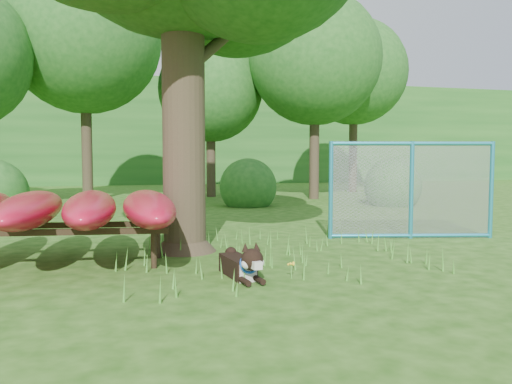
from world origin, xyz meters
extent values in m
plane|color=#1F4B0F|center=(0.00, 0.00, 0.00)|extent=(80.00, 80.00, 0.00)
cylinder|color=#31271B|center=(-0.82, 1.90, 2.68)|extent=(0.90, 0.90, 5.35)
cone|color=#31271B|center=(-0.82, 1.90, 0.27)|extent=(1.35, 1.35, 0.54)
cylinder|color=#31271B|center=(-0.23, 2.15, 3.43)|extent=(1.24, 1.17, 1.14)
cylinder|color=#31271B|center=(-1.40, 1.89, 3.85)|extent=(1.27, 0.32, 1.09)
cylinder|color=brown|center=(-0.82, 1.90, 0.72)|extent=(0.14, 0.14, 1.45)
cylinder|color=brown|center=(-0.82, 1.90, 1.22)|extent=(0.39, 0.11, 0.08)
cylinder|color=black|center=(-1.38, 0.74, 0.25)|extent=(0.09, 0.09, 0.51)
cylinder|color=black|center=(-1.29, 1.44, 0.25)|extent=(0.09, 0.09, 0.51)
cube|color=black|center=(-2.68, 0.93, 0.53)|extent=(3.01, 0.50, 0.08)
cube|color=black|center=(-2.59, 1.63, 0.53)|extent=(3.01, 0.50, 0.08)
ellipsoid|color=red|center=(-3.04, 1.33, 0.81)|extent=(0.81, 3.05, 0.48)
ellipsoid|color=red|center=(-2.23, 1.22, 0.81)|extent=(0.71, 3.03, 0.48)
ellipsoid|color=red|center=(-1.43, 1.11, 0.81)|extent=(0.81, 3.05, 0.48)
cube|color=black|center=(-0.36, 0.01, 0.12)|extent=(0.37, 0.75, 0.25)
cube|color=silver|center=(-0.32, -0.30, 0.11)|extent=(0.25, 0.18, 0.23)
sphere|color=black|center=(-0.29, -0.48, 0.31)|extent=(0.27, 0.27, 0.27)
cube|color=silver|center=(-0.27, -0.61, 0.27)|extent=(0.12, 0.16, 0.09)
sphere|color=silver|center=(-0.37, -0.52, 0.27)|extent=(0.12, 0.12, 0.12)
sphere|color=silver|center=(-0.21, -0.49, 0.27)|extent=(0.12, 0.12, 0.12)
cone|color=black|center=(-0.37, -0.45, 0.45)|extent=(0.10, 0.12, 0.13)
cone|color=black|center=(-0.23, -0.43, 0.45)|extent=(0.13, 0.14, 0.13)
cylinder|color=black|center=(-0.39, -0.47, 0.05)|extent=(0.12, 0.32, 0.07)
cylinder|color=black|center=(-0.20, -0.44, 0.05)|extent=(0.12, 0.32, 0.07)
sphere|color=black|center=(-0.37, 0.40, 0.23)|extent=(0.17, 0.17, 0.17)
torus|color=#184BB7|center=(-0.30, -0.40, 0.25)|extent=(0.27, 0.11, 0.26)
cylinder|color=teal|center=(1.99, 2.46, 0.92)|extent=(0.10, 0.10, 1.83)
cylinder|color=teal|center=(3.47, 2.11, 0.92)|extent=(0.10, 0.10, 1.83)
cylinder|color=teal|center=(4.96, 1.76, 0.92)|extent=(0.10, 0.10, 1.83)
cylinder|color=teal|center=(3.47, 2.11, 1.79)|extent=(2.99, 0.77, 0.07)
cylinder|color=teal|center=(3.47, 2.11, 0.05)|extent=(2.99, 0.77, 0.07)
plane|color=gray|center=(3.47, 2.11, 0.92)|extent=(2.97, 0.70, 3.06)
cylinder|color=#4E9B32|center=(0.26, -0.31, 0.09)|extent=(0.02, 0.02, 0.19)
sphere|color=yellow|center=(0.26, -0.31, 0.19)|extent=(0.03, 0.03, 0.03)
sphere|color=yellow|center=(0.30, -0.29, 0.20)|extent=(0.03, 0.03, 0.03)
sphere|color=yellow|center=(0.24, -0.28, 0.18)|extent=(0.03, 0.03, 0.03)
sphere|color=yellow|center=(0.28, -0.34, 0.19)|extent=(0.03, 0.03, 0.03)
sphere|color=yellow|center=(0.25, -0.33, 0.20)|extent=(0.03, 0.03, 0.03)
cylinder|color=#31271B|center=(-3.00, 12.00, 2.62)|extent=(0.36, 0.36, 5.25)
sphere|color=#1E591C|center=(-3.00, 12.00, 5.62)|extent=(5.20, 5.20, 5.20)
cylinder|color=#31271B|center=(1.50, 13.00, 1.92)|extent=(0.36, 0.36, 3.85)
sphere|color=#1E591C|center=(1.50, 13.00, 4.12)|extent=(4.00, 4.00, 4.00)
cylinder|color=#31271B|center=(5.00, 11.00, 2.38)|extent=(0.36, 0.36, 4.76)
sphere|color=#1E591C|center=(5.00, 11.00, 5.10)|extent=(4.80, 4.80, 4.80)
cylinder|color=#31271B|center=(8.00, 14.00, 2.45)|extent=(0.36, 0.36, 4.90)
sphere|color=#1E591C|center=(8.00, 14.00, 5.25)|extent=(4.60, 4.60, 4.60)
sphere|color=#1E591C|center=(6.50, 8.00, 0.00)|extent=(1.80, 1.80, 1.80)
sphere|color=#1E591C|center=(2.00, 9.00, 0.00)|extent=(1.80, 1.80, 1.80)
cube|color=#1E591C|center=(0.00, 28.00, 3.00)|extent=(80.00, 12.00, 6.00)
camera|label=1|loc=(-1.76, -6.21, 1.54)|focal=35.00mm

